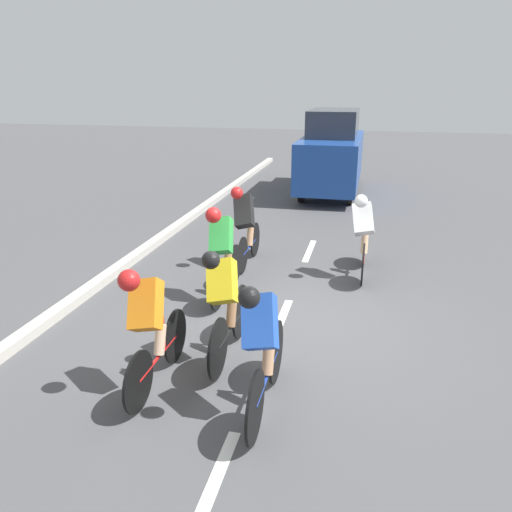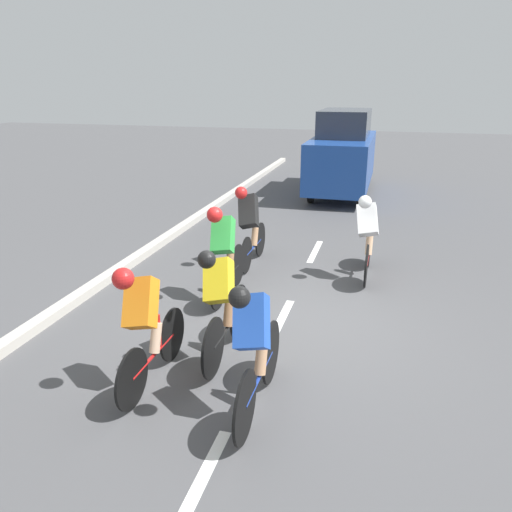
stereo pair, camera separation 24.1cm
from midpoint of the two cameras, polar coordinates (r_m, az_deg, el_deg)
ground_plane at (r=7.25m, az=3.83°, el=-7.34°), size 60.00×60.00×0.00m
lane_stripe_near at (r=4.69m, az=-4.87°, el=-24.56°), size 0.12×1.40×0.01m
lane_stripe_mid at (r=7.24m, az=3.81°, el=-7.36°), size 0.12×1.40×0.01m
lane_stripe_far at (r=10.16m, az=7.45°, el=0.53°), size 0.12×1.40×0.01m
curb at (r=8.37m, az=-18.22°, el=-4.01°), size 0.20×29.78×0.14m
cyclist_white at (r=8.76m, az=13.41°, el=2.41°), size 0.42×1.72×1.50m
cyclist_blue at (r=5.04m, az=1.19°, el=-10.18°), size 0.42×1.76×1.49m
cyclist_yellow at (r=6.01m, az=-2.80°, el=-5.17°), size 0.43×1.72×1.47m
cyclist_black at (r=9.10m, az=0.05°, el=3.75°), size 0.45×1.64×1.52m
cyclist_green at (r=7.67m, az=-2.74°, el=0.75°), size 0.40×1.67×1.53m
cyclist_orange at (r=5.56m, az=-11.43°, el=-7.35°), size 0.42×1.67×1.48m
support_car at (r=15.48m, az=10.33°, el=11.45°), size 1.70×4.58×2.47m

